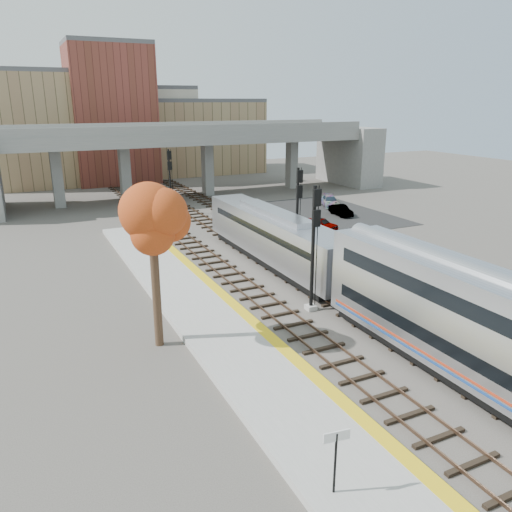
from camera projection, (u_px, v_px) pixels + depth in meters
name	position (u px, v px, depth m)	size (l,w,h in m)	color
ground	(381.00, 342.00, 26.51)	(160.00, 160.00, 0.00)	#47423D
platform	(259.00, 370.00, 23.46)	(4.50, 60.00, 0.35)	#9E9E99
yellow_strip	(294.00, 358.00, 24.19)	(0.70, 60.00, 0.01)	yellow
tracks	(284.00, 270.00, 37.63)	(10.70, 95.00, 0.25)	black
overpass	(192.00, 152.00, 65.53)	(54.00, 12.00, 9.50)	slate
buildings_far	(128.00, 129.00, 81.95)	(43.00, 21.00, 20.60)	#978058
parking_lot	(319.00, 214.00, 56.38)	(14.00, 18.00, 0.04)	black
locomotive	(274.00, 236.00, 38.45)	(3.02, 19.05, 4.10)	#A8AAB2
signal_mast_near	(313.00, 249.00, 29.42)	(0.60, 0.64, 7.67)	#9E9E99
signal_mast_mid	(298.00, 215.00, 38.81)	(0.60, 0.64, 7.43)	#9E9E99
signal_mast_far	(170.00, 183.00, 55.09)	(0.60, 0.64, 7.24)	#9E9E99
station_sign	(336.00, 449.00, 15.43)	(0.90, 0.17, 2.27)	black
tree	(152.00, 226.00, 24.37)	(3.60, 3.60, 8.67)	#382619
car_a	(321.00, 224.00, 49.30)	(1.44, 3.57, 1.22)	#99999E
car_b	(341.00, 210.00, 55.34)	(1.26, 3.61, 1.19)	#99999E
car_c	(330.00, 201.00, 60.27)	(1.75, 4.31, 1.25)	#99999E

